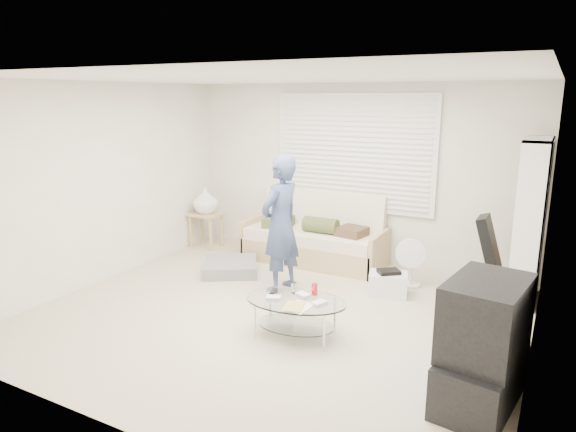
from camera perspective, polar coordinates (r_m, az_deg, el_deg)
The scene contains 13 objects.
ground at distance 5.70m, azimuth -1.34°, elevation -10.87°, with size 5.00×5.00×0.00m, color #BAAD90.
room_shell at distance 5.67m, azimuth 0.97°, elevation 6.16°, with size 5.02×4.52×2.51m.
window_blinds at distance 7.24m, azimuth 7.28°, elevation 6.97°, with size 2.32×0.08×1.62m.
futon_sofa at distance 7.34m, azimuth 2.98°, elevation -2.61°, with size 2.02×0.81×0.99m.
grey_floor_pillow at distance 6.99m, azimuth -6.43°, elevation -5.62°, with size 0.70×0.70×0.16m, color slate.
side_table at distance 8.03m, azimuth -9.15°, elevation 1.43°, with size 0.48×0.39×0.95m.
bookshelf at distance 6.41m, azimuth 25.25°, elevation -0.57°, with size 0.30×0.79×1.88m.
guitar_case at distance 6.33m, azimuth 21.61°, elevation -5.04°, with size 0.41×0.37×0.98m.
floor_fan at distance 6.56m, azimuth 13.58°, elevation -4.62°, with size 0.38×0.25×0.61m.
storage_bin at distance 6.29m, azimuth 11.07°, elevation -7.37°, with size 0.51×0.42×0.31m.
tv_unit at distance 4.26m, azimuth 20.84°, elevation -13.25°, with size 0.62×0.99×1.01m.
coffee_table at distance 5.12m, azimuth 0.89°, elevation -10.02°, with size 1.10×0.79×0.50m.
standing_person at distance 6.12m, azimuth -0.83°, elevation -0.96°, with size 0.60×0.40×1.65m, color navy.
Camera 1 is at (2.58, -4.52, 2.33)m, focal length 32.00 mm.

